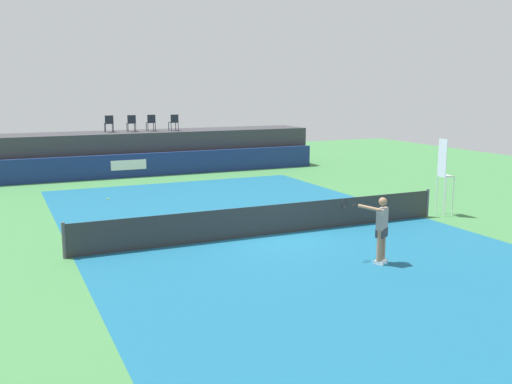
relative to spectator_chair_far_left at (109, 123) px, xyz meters
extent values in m
plane|color=#3D7A42|center=(2.10, -12.40, -2.69)|extent=(48.00, 48.00, 0.00)
cube|color=#16597A|center=(2.10, -15.40, -2.69)|extent=(12.00, 22.00, 0.00)
cube|color=navy|center=(2.10, -1.90, -2.09)|extent=(18.00, 0.20, 1.20)
cube|color=white|center=(0.53, -2.01, -2.03)|extent=(1.80, 0.02, 0.50)
cube|color=#38383D|center=(2.10, -0.10, -1.59)|extent=(18.00, 2.80, 2.20)
cylinder|color=#1E232D|center=(0.22, 0.27, -0.27)|extent=(0.04, 0.04, 0.44)
cylinder|color=#1E232D|center=(-0.19, 0.29, -0.27)|extent=(0.04, 0.04, 0.44)
cylinder|color=#1E232D|center=(0.20, -0.14, -0.27)|extent=(0.04, 0.04, 0.44)
cylinder|color=#1E232D|center=(-0.21, -0.12, -0.27)|extent=(0.04, 0.04, 0.44)
cube|color=#1E232D|center=(0.00, 0.08, -0.04)|extent=(0.46, 0.46, 0.03)
cube|color=#1E232D|center=(-0.01, -0.13, 0.19)|extent=(0.44, 0.05, 0.42)
cylinder|color=#1E232D|center=(1.36, 0.08, -0.27)|extent=(0.04, 0.04, 0.44)
cylinder|color=#1E232D|center=(0.96, 0.10, -0.27)|extent=(0.04, 0.04, 0.44)
cylinder|color=#1E232D|center=(1.34, -0.33, -0.27)|extent=(0.04, 0.04, 0.44)
cylinder|color=#1E232D|center=(0.94, -0.30, -0.27)|extent=(0.04, 0.04, 0.44)
cube|color=#1E232D|center=(1.15, -0.11, -0.04)|extent=(0.46, 0.46, 0.03)
cube|color=#1E232D|center=(1.14, -0.32, 0.19)|extent=(0.44, 0.05, 0.42)
cylinder|color=#1E232D|center=(2.43, 0.11, -0.27)|extent=(0.04, 0.04, 0.44)
cylinder|color=#1E232D|center=(2.02, 0.12, -0.27)|extent=(0.04, 0.04, 0.44)
cylinder|color=#1E232D|center=(2.42, -0.29, -0.27)|extent=(0.04, 0.04, 0.44)
cylinder|color=#1E232D|center=(2.02, -0.28, -0.27)|extent=(0.04, 0.04, 0.44)
cube|color=#1E232D|center=(2.22, -0.08, -0.04)|extent=(0.45, 0.45, 0.03)
cube|color=#1E232D|center=(2.22, -0.29, 0.19)|extent=(0.44, 0.03, 0.42)
cylinder|color=#1E232D|center=(3.59, -0.18, -0.27)|extent=(0.04, 0.04, 0.44)
cylinder|color=#1E232D|center=(3.19, -0.21, -0.27)|extent=(0.04, 0.04, 0.44)
cylinder|color=#1E232D|center=(3.62, -0.58, -0.27)|extent=(0.04, 0.04, 0.44)
cylinder|color=#1E232D|center=(3.22, -0.61, -0.27)|extent=(0.04, 0.04, 0.44)
cube|color=#1E232D|center=(3.41, -0.40, -0.04)|extent=(0.47, 0.47, 0.03)
cube|color=#1E232D|center=(3.42, -0.60, 0.19)|extent=(0.44, 0.05, 0.42)
cylinder|color=white|center=(9.28, -15.61, -1.99)|extent=(0.04, 0.04, 1.40)
cylinder|color=white|center=(9.30, -15.21, -1.99)|extent=(0.04, 0.04, 1.40)
cylinder|color=white|center=(8.88, -15.60, -1.99)|extent=(0.04, 0.04, 1.40)
cylinder|color=white|center=(8.89, -15.19, -1.99)|extent=(0.04, 0.04, 1.40)
cube|color=white|center=(9.09, -15.40, -1.28)|extent=(0.46, 0.46, 0.03)
cube|color=white|center=(8.88, -15.40, -0.60)|extent=(0.04, 0.44, 1.33)
cube|color=#2D2D2D|center=(2.10, -15.40, -2.22)|extent=(12.40, 0.02, 0.95)
cylinder|color=#4C4C51|center=(-4.10, -15.40, -2.19)|extent=(0.10, 0.10, 1.00)
cylinder|color=#4C4C51|center=(8.30, -15.40, -2.19)|extent=(0.10, 0.10, 1.00)
cube|color=white|center=(3.51, -19.25, -2.64)|extent=(0.24, 0.28, 0.10)
cylinder|color=#997051|center=(3.51, -19.25, -2.18)|extent=(0.14, 0.14, 0.82)
cube|color=white|center=(3.31, -19.37, -2.64)|extent=(0.24, 0.28, 0.10)
cylinder|color=#997051|center=(3.31, -19.37, -2.18)|extent=(0.14, 0.14, 0.82)
cube|color=#333338|center=(3.41, -19.31, -1.85)|extent=(0.40, 0.37, 0.24)
cube|color=gray|center=(3.41, -19.31, -1.49)|extent=(0.41, 0.36, 0.56)
sphere|color=#997051|center=(3.41, -19.31, -1.03)|extent=(0.22, 0.22, 0.22)
cylinder|color=#997051|center=(3.61, -19.18, -1.51)|extent=(0.09, 0.09, 0.60)
cylinder|color=#997051|center=(3.06, -19.21, -1.19)|extent=(0.40, 0.56, 0.14)
cylinder|color=black|center=(2.84, -18.86, -1.16)|extent=(0.27, 0.19, 0.03)
torus|color=black|center=(2.68, -18.62, -1.16)|extent=(0.27, 0.18, 0.30)
sphere|color=#D8EA33|center=(-1.52, -7.55, -2.66)|extent=(0.07, 0.07, 0.07)
camera|label=1|loc=(-5.61, -31.29, 1.88)|focal=40.62mm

